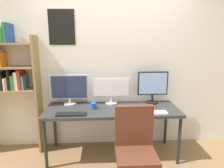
% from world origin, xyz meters
% --- Properties ---
extents(wall_back, '(4.32, 0.11, 2.60)m').
position_xyz_m(wall_back, '(-0.00, 1.02, 1.30)').
color(wall_back, silver).
rests_on(wall_back, ground_plane).
extents(desk, '(1.92, 0.68, 0.74)m').
position_xyz_m(desk, '(0.00, 0.60, 0.69)').
color(desk, '#333333').
rests_on(desk, ground_plane).
extents(bookshelf, '(0.83, 0.28, 1.95)m').
position_xyz_m(bookshelf, '(-1.57, 0.83, 1.24)').
color(bookshelf, '#9E7A4C').
rests_on(bookshelf, ground_plane).
extents(office_chair, '(0.52, 0.52, 0.99)m').
position_xyz_m(office_chair, '(0.22, -0.15, 0.40)').
color(office_chair, '#2D2D33').
rests_on(office_chair, ground_plane).
extents(monitor_left, '(0.57, 0.18, 0.46)m').
position_xyz_m(monitor_left, '(-0.64, 0.81, 0.99)').
color(monitor_left, silver).
rests_on(monitor_left, desk).
extents(monitor_center, '(0.58, 0.18, 0.41)m').
position_xyz_m(monitor_center, '(0.00, 0.81, 0.97)').
color(monitor_center, silver).
rests_on(monitor_center, desk).
extents(monitor_right, '(0.46, 0.18, 0.50)m').
position_xyz_m(monitor_right, '(0.64, 0.81, 1.02)').
color(monitor_right, black).
rests_on(monitor_right, desk).
extents(keyboard_left, '(0.39, 0.13, 0.02)m').
position_xyz_m(keyboard_left, '(-0.56, 0.37, 0.75)').
color(keyboard_left, black).
rests_on(keyboard_left, desk).
extents(keyboard_right, '(0.34, 0.13, 0.02)m').
position_xyz_m(keyboard_right, '(0.56, 0.37, 0.75)').
color(keyboard_right, silver).
rests_on(keyboard_right, desk).
extents(computer_mouse, '(0.06, 0.10, 0.03)m').
position_xyz_m(computer_mouse, '(0.21, 0.45, 0.76)').
color(computer_mouse, silver).
rests_on(computer_mouse, desk).
extents(coffee_mug, '(0.11, 0.08, 0.09)m').
position_xyz_m(coffee_mug, '(-0.27, 0.58, 0.79)').
color(coffee_mug, blue).
rests_on(coffee_mug, desk).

